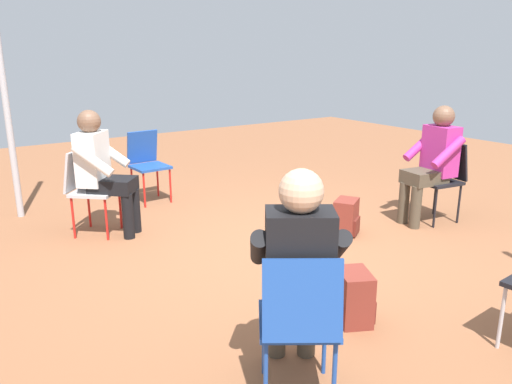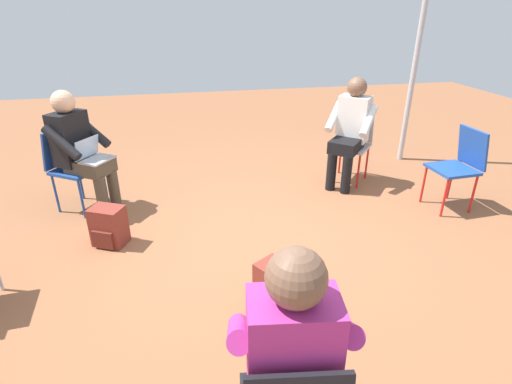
{
  "view_description": "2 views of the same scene",
  "coord_description": "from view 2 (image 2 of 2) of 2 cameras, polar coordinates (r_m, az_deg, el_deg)",
  "views": [
    {
      "loc": [
        2.61,
        3.37,
        1.77
      ],
      "look_at": [
        0.25,
        -0.09,
        0.59
      ],
      "focal_mm": 35.0,
      "sensor_mm": 36.0,
      "label": 1
    },
    {
      "loc": [
        -2.92,
        0.58,
        1.98
      ],
      "look_at": [
        -0.2,
        0.01,
        0.65
      ],
      "focal_mm": 28.0,
      "sensor_mm": 36.0,
      "label": 2
    }
  ],
  "objects": [
    {
      "name": "chair_south",
      "position": [
        4.58,
        27.08,
        3.7
      ],
      "size": [
        0.42,
        0.46,
        0.85
      ],
      "rotation": [
        0.0,
        0.0,
        0.05
      ],
      "color": "#1E4799",
      "rests_on": "ground"
    },
    {
      "name": "backpack_near_laptop_user",
      "position": [
        2.87,
        2.94,
        -13.95
      ],
      "size": [
        0.34,
        0.32,
        0.36
      ],
      "rotation": [
        0.0,
        0.0,
        0.56
      ],
      "color": "maroon",
      "rests_on": "ground"
    },
    {
      "name": "chair_northeast",
      "position": [
        4.49,
        -25.0,
        3.73
      ],
      "size": [
        0.57,
        0.58,
        0.85
      ],
      "rotation": [
        0.0,
        0.0,
        2.55
      ],
      "color": "#1E4799",
      "rests_on": "ground"
    },
    {
      "name": "tent_pole_far",
      "position": [
        5.66,
        21.84,
        17.03
      ],
      "size": [
        0.07,
        0.07,
        2.63
      ],
      "primitive_type": "cylinder",
      "color": "#B2B2B7",
      "rests_on": "ground"
    },
    {
      "name": "person_with_laptop",
      "position": [
        4.31,
        -23.9,
        5.9
      ],
      "size": [
        0.63,
        0.64,
        1.24
      ],
      "rotation": [
        0.0,
        0.0,
        2.55
      ],
      "color": "#4C4233",
      "rests_on": "ground"
    },
    {
      "name": "backpack_by_empty_chair",
      "position": [
        3.8,
        -20.23,
        -4.86
      ],
      "size": [
        0.31,
        0.34,
        0.36
      ],
      "rotation": [
        0.0,
        0.0,
        1.11
      ],
      "color": "maroon",
      "rests_on": "ground"
    },
    {
      "name": "person_in_magenta",
      "position": [
        1.76,
        4.61,
        -21.58
      ],
      "size": [
        0.55,
        0.54,
        1.24
      ],
      "rotation": [
        0.0,
        0.0,
        -1.72
      ],
      "color": "#4C4233",
      "rests_on": "ground"
    },
    {
      "name": "chair_southeast",
      "position": [
        4.93,
        13.71,
        7.23
      ],
      "size": [
        0.59,
        0.58,
        0.85
      ],
      "rotation": [
        0.0,
        0.0,
        0.84
      ],
      "color": "#B7B7BC",
      "rests_on": "ground"
    },
    {
      "name": "person_in_white",
      "position": [
        4.72,
        13.34,
        8.99
      ],
      "size": [
        0.63,
        0.63,
        1.24
      ],
      "rotation": [
        0.0,
        0.0,
        0.84
      ],
      "color": "black",
      "rests_on": "ground"
    },
    {
      "name": "ground_plane",
      "position": [
        3.57,
        -0.44,
        -8.13
      ],
      "size": [
        14.0,
        14.0,
        0.0
      ],
      "primitive_type": "plane",
      "color": "brown"
    }
  ]
}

